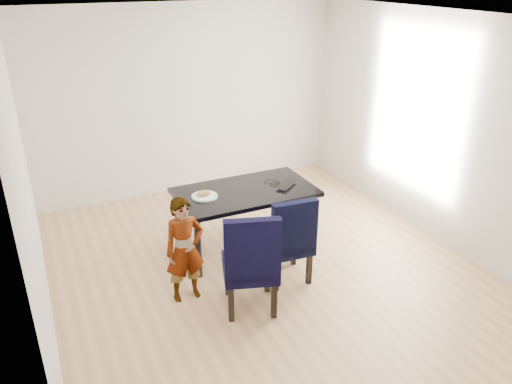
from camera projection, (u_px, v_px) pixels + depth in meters
name	position (u px, v px, depth m)	size (l,w,h in m)	color
floor	(263.00, 267.00, 5.67)	(4.50, 5.00, 0.01)	tan
ceiling	(265.00, 16.00, 4.56)	(4.50, 5.00, 0.01)	white
wall_back	(188.00, 101.00, 7.18)	(4.50, 0.01, 2.70)	silver
wall_front	(444.00, 282.00, 3.05)	(4.50, 0.01, 2.70)	white
wall_left	(26.00, 194.00, 4.24)	(0.01, 5.00, 2.70)	beige
wall_right	(433.00, 127.00, 5.99)	(0.01, 5.00, 2.70)	silver
dining_table	(245.00, 219.00, 5.93)	(1.60, 0.90, 0.75)	black
chair_left	(250.00, 259.00, 4.81)	(0.52, 0.54, 1.08)	black
chair_right	(286.00, 237.00, 5.28)	(0.48, 0.50, 1.00)	black
child	(185.00, 250.00, 4.93)	(0.41, 0.27, 1.11)	red
plate	(205.00, 196.00, 5.60)	(0.29, 0.29, 0.02)	white
sandwich	(203.00, 193.00, 5.58)	(0.16, 0.08, 0.07)	#9D6A38
laptop	(283.00, 185.00, 5.89)	(0.32, 0.21, 0.03)	black
cable_tangle	(276.00, 185.00, 5.91)	(0.13, 0.13, 0.01)	black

